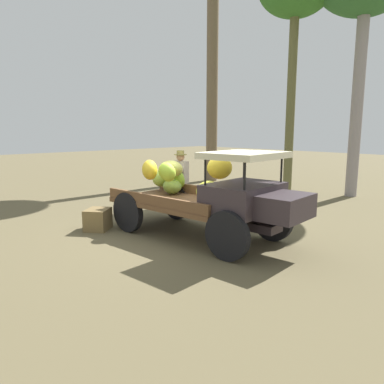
# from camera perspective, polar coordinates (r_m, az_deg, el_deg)

# --- Properties ---
(ground_plane) EXTENTS (60.00, 60.00, 0.00)m
(ground_plane) POSITION_cam_1_polar(r_m,az_deg,el_deg) (8.48, -1.04, -6.13)
(ground_plane) COLOR brown
(truck) EXTENTS (4.55, 2.06, 1.90)m
(truck) POSITION_cam_1_polar(r_m,az_deg,el_deg) (7.72, 2.97, -0.59)
(truck) COLOR #33292F
(truck) RESTS_ON ground
(farmer) EXTENTS (0.53, 0.49, 1.76)m
(farmer) POSITION_cam_1_polar(r_m,az_deg,el_deg) (9.95, -1.82, 2.15)
(farmer) COLOR #896651
(farmer) RESTS_ON ground
(wooden_crate) EXTENTS (0.76, 0.77, 0.49)m
(wooden_crate) POSITION_cam_1_polar(r_m,az_deg,el_deg) (8.83, -14.48, -4.15)
(wooden_crate) COLOR olive
(wooden_crate) RESTS_ON ground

